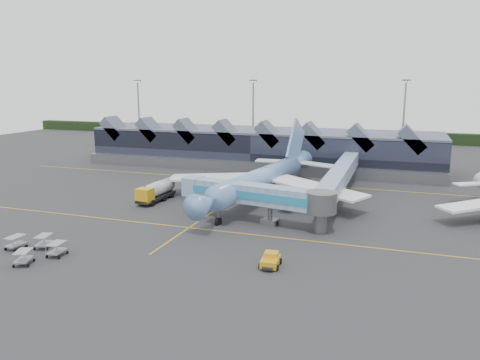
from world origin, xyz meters
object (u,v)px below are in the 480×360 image
(main_airliner, at_px, (263,178))
(pushback_tug, at_px, (271,260))
(jet_bridge, at_px, (264,196))
(fuel_truck, at_px, (157,190))

(main_airliner, relative_size, pushback_tug, 11.95)
(main_airliner, xyz_separation_m, pushback_tug, (9.72, -30.12, -3.58))
(jet_bridge, height_order, pushback_tug, jet_bridge)
(jet_bridge, relative_size, pushback_tug, 6.81)
(main_airliner, xyz_separation_m, fuel_truck, (-18.67, -6.39, -2.30))
(jet_bridge, xyz_separation_m, pushback_tug, (5.57, -16.32, -3.67))
(jet_bridge, distance_m, fuel_truck, 24.11)
(jet_bridge, bearing_deg, fuel_truck, 172.08)
(fuel_truck, height_order, pushback_tug, fuel_truck)
(pushback_tug, bearing_deg, jet_bridge, 104.37)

